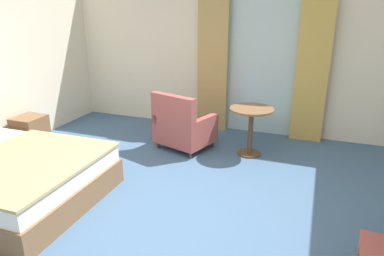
{
  "coord_description": "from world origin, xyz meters",
  "views": [
    {
      "loc": [
        1.47,
        -2.89,
        2.13
      ],
      "look_at": [
        0.27,
        0.34,
        0.92
      ],
      "focal_mm": 32.83,
      "sensor_mm": 36.0,
      "label": 1
    }
  ],
  "objects_px": {
    "armchair_by_window": "(183,127)",
    "nightstand": "(31,132)",
    "round_cafe_table": "(251,121)",
    "bed": "(1,175)"
  },
  "relations": [
    {
      "from": "armchair_by_window",
      "to": "round_cafe_table",
      "type": "height_order",
      "value": "armchair_by_window"
    },
    {
      "from": "armchair_by_window",
      "to": "nightstand",
      "type": "bearing_deg",
      "value": -161.33
    },
    {
      "from": "nightstand",
      "to": "armchair_by_window",
      "type": "relative_size",
      "value": 0.52
    },
    {
      "from": "bed",
      "to": "armchair_by_window",
      "type": "xyz_separation_m",
      "value": [
        1.42,
        2.09,
        0.07
      ]
    },
    {
      "from": "armchair_by_window",
      "to": "round_cafe_table",
      "type": "relative_size",
      "value": 1.31
    },
    {
      "from": "bed",
      "to": "nightstand",
      "type": "xyz_separation_m",
      "value": [
        -0.84,
        1.33,
        -0.03
      ]
    },
    {
      "from": "bed",
      "to": "round_cafe_table",
      "type": "bearing_deg",
      "value": 42.37
    },
    {
      "from": "nightstand",
      "to": "round_cafe_table",
      "type": "xyz_separation_m",
      "value": [
        3.28,
        0.9,
        0.28
      ]
    },
    {
      "from": "bed",
      "to": "round_cafe_table",
      "type": "relative_size",
      "value": 3.0
    },
    {
      "from": "nightstand",
      "to": "armchair_by_window",
      "type": "distance_m",
      "value": 2.39
    }
  ]
}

